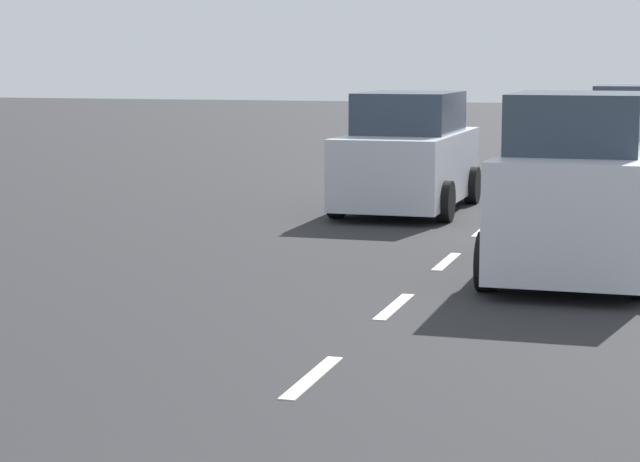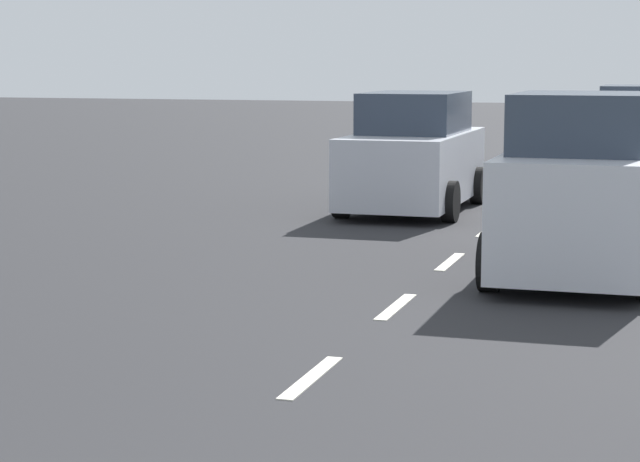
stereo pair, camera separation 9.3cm
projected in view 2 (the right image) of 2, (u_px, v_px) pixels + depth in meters
ground_plane at (538, 189)px, 24.47m from camera, size 96.00×96.00×0.00m
lane_center_line at (560, 171)px, 28.44m from camera, size 0.14×46.40×0.01m
car_outgoing_far at (634, 131)px, 28.47m from camera, size 1.95×3.85×2.01m
car_oncoming_second at (414, 156)px, 20.89m from camera, size 2.05×4.24×2.06m
car_outgoing_ahead at (579, 193)px, 14.43m from camera, size 1.96×3.82×2.23m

